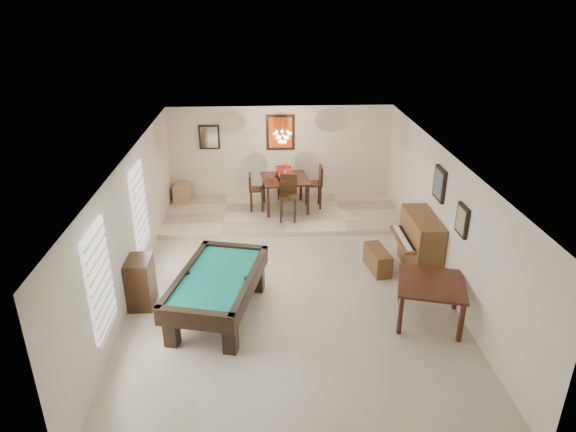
{
  "coord_description": "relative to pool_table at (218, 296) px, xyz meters",
  "views": [
    {
      "loc": [
        -0.5,
        -8.98,
        5.36
      ],
      "look_at": [
        0.0,
        0.6,
        1.15
      ],
      "focal_mm": 32.0,
      "sensor_mm": 36.0,
      "label": 1
    }
  ],
  "objects": [
    {
      "name": "piano_bench",
      "position": [
        3.19,
        1.47,
        -0.16
      ],
      "size": [
        0.46,
        0.9,
        0.48
      ],
      "primitive_type": "cube",
      "rotation": [
        0.0,
        0.0,
        0.15
      ],
      "color": "brown",
      "rests_on": "ground_plane"
    },
    {
      "name": "corner_bench",
      "position": [
        -1.33,
        5.26,
        -0.04
      ],
      "size": [
        0.45,
        0.55,
        0.48
      ],
      "primitive_type": "cube",
      "rotation": [
        0.0,
        0.0,
        -0.05
      ],
      "color": "tan",
      "rests_on": "dining_step"
    },
    {
      "name": "dining_step",
      "position": [
        1.34,
        4.41,
        -0.34
      ],
      "size": [
        6.0,
        2.5,
        0.12
      ],
      "primitive_type": "cube",
      "color": "beige",
      "rests_on": "ground_plane"
    },
    {
      "name": "upright_piano",
      "position": [
        3.91,
        1.45,
        0.2
      ],
      "size": [
        0.81,
        1.45,
        1.21
      ],
      "primitive_type": null,
      "color": "brown",
      "rests_on": "ground_plane"
    },
    {
      "name": "ground_plane",
      "position": [
        1.34,
        1.16,
        -0.41
      ],
      "size": [
        6.0,
        9.0,
        0.02
      ],
      "primitive_type": "cube",
      "color": "beige"
    },
    {
      "name": "dining_chair_west",
      "position": [
        0.67,
        4.57,
        0.21
      ],
      "size": [
        0.37,
        0.37,
        0.97
      ],
      "primitive_type": null,
      "rotation": [
        0.0,
        0.0,
        1.54
      ],
      "color": "black",
      "rests_on": "dining_step"
    },
    {
      "name": "dining_table",
      "position": [
        1.42,
        4.61,
        0.2
      ],
      "size": [
        1.28,
        1.28,
        0.96
      ],
      "primitive_type": null,
      "rotation": [
        0.0,
        0.0,
        0.1
      ],
      "color": "black",
      "rests_on": "dining_step"
    },
    {
      "name": "wall_front",
      "position": [
        1.34,
        -3.34,
        0.9
      ],
      "size": [
        6.0,
        0.04,
        2.6
      ],
      "primitive_type": "cube",
      "color": "silver",
      "rests_on": "ground_plane"
    },
    {
      "name": "window_left_front",
      "position": [
        -1.63,
        -1.04,
        1.0
      ],
      "size": [
        0.06,
        1.0,
        1.7
      ],
      "primitive_type": "cube",
      "color": "white",
      "rests_on": "wall_left"
    },
    {
      "name": "right_picture_upper",
      "position": [
        4.3,
        1.46,
        1.5
      ],
      "size": [
        0.06,
        0.55,
        0.65
      ],
      "primitive_type": "cube",
      "color": "slate",
      "rests_on": "wall_right"
    },
    {
      "name": "back_painting",
      "position": [
        1.34,
        5.62,
        1.5
      ],
      "size": [
        0.75,
        0.06,
        0.95
      ],
      "primitive_type": "cube",
      "color": "#D84C14",
      "rests_on": "wall_back"
    },
    {
      "name": "right_picture_lower",
      "position": [
        4.3,
        0.16,
        1.3
      ],
      "size": [
        0.06,
        0.45,
        0.55
      ],
      "primitive_type": "cube",
      "color": "gray",
      "rests_on": "wall_right"
    },
    {
      "name": "pool_table",
      "position": [
        0.0,
        0.0,
        0.0
      ],
      "size": [
        1.82,
        2.63,
        0.8
      ],
      "primitive_type": null,
      "rotation": [
        0.0,
        0.0,
        -0.23
      ],
      "color": "black",
      "rests_on": "ground_plane"
    },
    {
      "name": "back_mirror",
      "position": [
        -0.56,
        5.62,
        1.4
      ],
      "size": [
        0.55,
        0.06,
        0.65
      ],
      "primitive_type": "cube",
      "color": "white",
      "rests_on": "wall_back"
    },
    {
      "name": "wall_right",
      "position": [
        4.34,
        1.16,
        0.9
      ],
      "size": [
        0.04,
        9.0,
        2.6
      ],
      "primitive_type": "cube",
      "color": "silver",
      "rests_on": "ground_plane"
    },
    {
      "name": "ceiling",
      "position": [
        1.34,
        1.16,
        2.2
      ],
      "size": [
        6.0,
        9.0,
        0.04
      ],
      "primitive_type": "cube",
      "color": "white",
      "rests_on": "wall_back"
    },
    {
      "name": "wall_back",
      "position": [
        1.34,
        5.66,
        0.9
      ],
      "size": [
        6.0,
        0.04,
        2.6
      ],
      "primitive_type": "cube",
      "color": "silver",
      "rests_on": "ground_plane"
    },
    {
      "name": "apothecary_chest",
      "position": [
        -1.43,
        0.42,
        0.07
      ],
      "size": [
        0.42,
        0.63,
        0.95
      ],
      "primitive_type": "cube",
      "color": "black",
      "rests_on": "ground_plane"
    },
    {
      "name": "chandelier",
      "position": [
        1.34,
        4.36,
        1.8
      ],
      "size": [
        0.44,
        0.44,
        0.6
      ],
      "primitive_type": null,
      "color": "#FFE5B2",
      "rests_on": "ceiling"
    },
    {
      "name": "dining_chair_north",
      "position": [
        1.43,
        5.34,
        0.21
      ],
      "size": [
        0.4,
        0.4,
        0.98
      ],
      "primitive_type": null,
      "rotation": [
        0.0,
        0.0,
        3.04
      ],
      "color": "black",
      "rests_on": "dining_step"
    },
    {
      "name": "window_left_rear",
      "position": [
        -1.63,
        1.76,
        1.0
      ],
      "size": [
        0.06,
        1.0,
        1.7
      ],
      "primitive_type": "cube",
      "color": "white",
      "rests_on": "wall_left"
    },
    {
      "name": "wall_left",
      "position": [
        -1.66,
        1.16,
        0.9
      ],
      "size": [
        0.04,
        9.0,
        2.6
      ],
      "primitive_type": "cube",
      "color": "silver",
      "rests_on": "ground_plane"
    },
    {
      "name": "dining_chair_east",
      "position": [
        2.16,
        4.66,
        0.28
      ],
      "size": [
        0.43,
        0.43,
        1.13
      ],
      "primitive_type": null,
      "rotation": [
        0.0,
        0.0,
        -1.54
      ],
      "color": "black",
      "rests_on": "dining_step"
    },
    {
      "name": "dining_chair_south",
      "position": [
        1.45,
        3.86,
        0.29
      ],
      "size": [
        0.46,
        0.46,
        1.14
      ],
      "primitive_type": null,
      "rotation": [
        0.0,
        0.0,
        -0.1
      ],
      "color": "black",
      "rests_on": "dining_step"
    },
    {
      "name": "square_table",
      "position": [
        3.71,
        -0.37,
        -0.01
      ],
      "size": [
        1.39,
        1.39,
        0.78
      ],
      "primitive_type": null,
      "rotation": [
        0.0,
        0.0,
        -0.27
      ],
      "color": "black",
      "rests_on": "ground_plane"
    },
    {
      "name": "flower_vase",
      "position": [
        1.42,
        4.61,
        0.81
      ],
      "size": [
        0.19,
        0.19,
        0.26
      ],
      "primitive_type": null,
      "rotation": [
        0.0,
        0.0,
        0.28
      ],
      "color": "red",
      "rests_on": "dining_table"
    }
  ]
}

